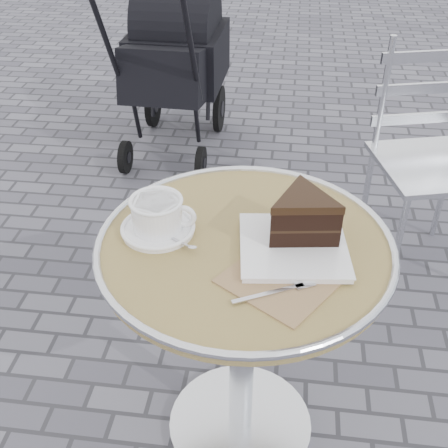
# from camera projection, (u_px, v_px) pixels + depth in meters

# --- Properties ---
(ground) EXTENTS (80.00, 80.00, 0.00)m
(ground) POSITION_uv_depth(u_px,v_px,m) (240.00, 427.00, 1.76)
(ground) COLOR slate
(ground) RESTS_ON ground
(cafe_table) EXTENTS (0.72, 0.72, 0.74)m
(cafe_table) POSITION_uv_depth(u_px,v_px,m) (244.00, 293.00, 1.43)
(cafe_table) COLOR silver
(cafe_table) RESTS_ON ground
(cappuccino_set) EXTENTS (0.19, 0.18, 0.09)m
(cappuccino_set) POSITION_uv_depth(u_px,v_px,m) (158.00, 218.00, 1.35)
(cappuccino_set) COLOR white
(cappuccino_set) RESTS_ON cafe_table
(cake_plate_set) EXTENTS (0.32, 0.41, 0.13)m
(cake_plate_set) POSITION_uv_depth(u_px,v_px,m) (301.00, 224.00, 1.29)
(cake_plate_set) COLOR #936F50
(cake_plate_set) RESTS_ON cafe_table
(bistro_chair) EXTENTS (0.51, 0.51, 0.93)m
(bistro_chair) POSITION_uv_depth(u_px,v_px,m) (429.00, 131.00, 2.17)
(bistro_chair) COLOR silver
(bistro_chair) RESTS_ON ground
(baby_stroller) EXTENTS (0.48, 0.99, 1.01)m
(baby_stroller) POSITION_uv_depth(u_px,v_px,m) (175.00, 69.00, 3.04)
(baby_stroller) COLOR black
(baby_stroller) RESTS_ON ground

